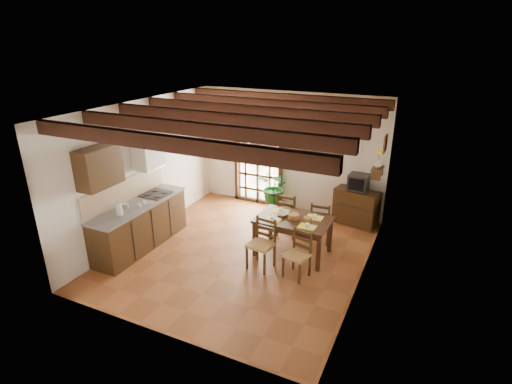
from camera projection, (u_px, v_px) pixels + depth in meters
The scene contains 25 objects.
ground_plane at pixel (243, 253), 7.77m from camera, with size 5.00×5.00×0.00m, color brown.
room_shell at pixel (241, 164), 7.11m from camera, with size 4.52×5.02×2.81m.
ceiling_beams at pixel (241, 115), 6.79m from camera, with size 4.50×4.34×0.20m.
french_door at pixel (258, 157), 9.72m from camera, with size 1.26×0.11×2.32m.
kitchen_counter at pixel (140, 224), 7.87m from camera, with size 0.64×2.25×1.38m.
upper_cabinet at pixel (99, 167), 6.82m from camera, with size 0.35×0.80×0.70m, color #352210.
range_hood at pixel (148, 155), 7.91m from camera, with size 0.38×0.60×0.54m.
counter_items at pixel (141, 200), 7.77m from camera, with size 0.50×1.43×0.25m.
dining_table at pixel (293, 223), 7.52m from camera, with size 1.38×0.89×0.74m.
chair_near_left at pixel (261, 253), 7.20m from camera, with size 0.48×0.47×0.94m.
chair_near_right at pixel (297, 263), 6.93m from camera, with size 0.47×0.46×0.85m.
chair_far_left at pixel (289, 222), 8.37m from camera, with size 0.50×0.49×0.98m.
chair_far_right at pixel (321, 229), 8.11m from camera, with size 0.43×0.42×0.89m.
table_setting at pixel (293, 218), 7.48m from camera, with size 1.00×0.67×0.09m.
table_bowl at pixel (282, 214), 7.62m from camera, with size 0.22×0.22×0.05m, color white.
sideboard at pixel (356, 207), 8.83m from camera, with size 0.95×0.43×0.81m, color #352210.
crt_tv at pixel (358, 182), 8.61m from camera, with size 0.43×0.40×0.35m.
fuse_box at pixel (355, 144), 8.63m from camera, with size 0.25×0.03×0.32m, color white.
plant_pot at pixel (275, 207), 9.60m from camera, with size 0.34×0.34×0.21m, color maroon.
potted_plant at pixel (275, 189), 9.43m from camera, with size 1.97×1.69×2.20m, color #144C19.
wall_shelf at pixel (377, 171), 7.72m from camera, with size 0.20×0.42×0.20m.
shelf_vase at pixel (378, 164), 7.67m from camera, with size 0.15×0.15×0.15m, color #B2BFB2.
shelf_flowers at pixel (380, 153), 7.60m from camera, with size 0.14×0.14×0.36m.
framed_picture at pixel (385, 144), 7.49m from camera, with size 0.03×0.32×0.32m.
pendant_lamp at pixel (298, 148), 7.08m from camera, with size 0.36×0.36×0.84m.
Camera 1 is at (3.12, -6.05, 3.95)m, focal length 28.00 mm.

